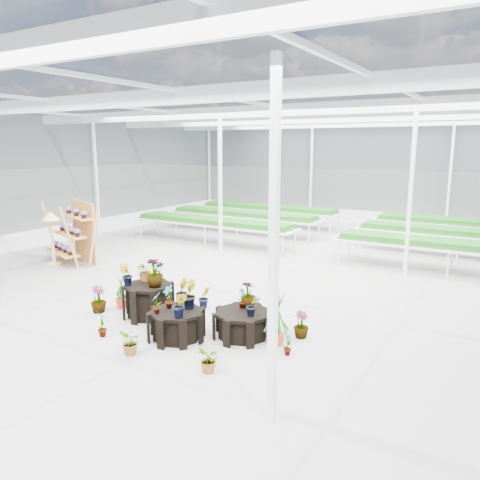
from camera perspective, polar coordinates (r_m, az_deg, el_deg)
The scene contains 10 objects.
ground_plane at distance 10.99m, azimuth -0.65°, elevation -7.04°, with size 24.00×24.00×0.00m, color gray.
greenhouse_shell at distance 10.49m, azimuth -0.68°, elevation 4.70°, with size 18.00×24.00×4.50m, color white, non-canonical shape.
steel_frame at distance 10.49m, azimuth -0.68°, elevation 4.70°, with size 18.00×24.00×4.50m, color silver, non-canonical shape.
nursery_benches at distance 17.25m, azimuth 11.93°, elevation 0.97°, with size 16.00×7.00×0.84m, color silver, non-canonical shape.
plinth_tall at distance 9.89m, azimuth -11.08°, elevation -7.26°, with size 1.02×1.02×0.69m, color black.
plinth_mid at distance 8.75m, azimuth -7.76°, elevation -10.19°, with size 1.03×1.03×0.54m, color black.
plinth_low at distance 8.77m, azimuth 0.36°, elevation -10.22°, with size 1.09×1.09×0.49m, color black.
shelf_rack at distance 14.89m, azimuth -19.86°, elevation 0.85°, with size 1.74×0.92×1.84m, color #B67738, non-canonical shape.
bird_table at distance 14.82m, azimuth -21.91°, elevation 0.17°, with size 0.38×0.38×1.60m, color #D6BE6F, non-canonical shape.
nursery_plants at distance 9.19m, azimuth -6.68°, elevation -7.32°, with size 4.60×3.00×1.30m.
Camera 1 is at (5.45, -8.88, 3.48)m, focal length 35.00 mm.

